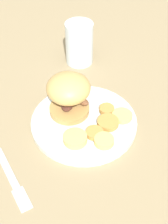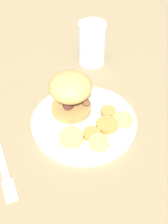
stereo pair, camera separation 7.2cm
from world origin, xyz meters
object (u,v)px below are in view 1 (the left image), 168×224
at_px(dinner_plate, 84,122).
at_px(fork, 12,178).
at_px(sandwich, 69,93).
at_px(drinking_glass, 79,43).

distance_m(dinner_plate, fork, 0.21).
bearing_deg(sandwich, fork, -148.99).
height_order(dinner_plate, sandwich, sandwich).
xyz_separation_m(dinner_plate, fork, (-0.20, -0.07, -0.01)).
relative_size(sandwich, fork, 0.61).
xyz_separation_m(sandwich, fork, (-0.18, -0.11, -0.07)).
xyz_separation_m(fork, drinking_glass, (0.31, 0.30, 0.06)).
distance_m(sandwich, fork, 0.23).
bearing_deg(dinner_plate, drinking_glass, 65.82).
relative_size(sandwich, drinking_glass, 0.85).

